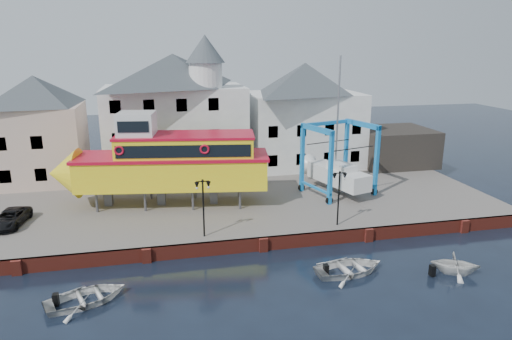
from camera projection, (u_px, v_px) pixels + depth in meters
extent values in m
plane|color=black|center=(263.00, 251.00, 32.20)|extent=(140.00, 140.00, 0.00)
cube|color=#615D56|center=(236.00, 196.00, 42.43)|extent=(44.00, 22.00, 1.00)
cube|color=maroon|center=(263.00, 244.00, 32.18)|extent=(44.00, 0.25, 1.00)
cube|color=maroon|center=(17.00, 268.00, 28.75)|extent=(0.60, 0.36, 1.00)
cube|color=maroon|center=(147.00, 256.00, 30.39)|extent=(0.60, 0.36, 1.00)
cube|color=maroon|center=(263.00, 245.00, 32.02)|extent=(0.60, 0.36, 1.00)
cube|color=maroon|center=(369.00, 235.00, 33.65)|extent=(0.60, 0.36, 1.00)
cube|color=maroon|center=(464.00, 226.00, 35.28)|extent=(0.60, 0.36, 1.00)
cube|color=#CDAC9A|center=(41.00, 144.00, 44.22)|extent=(8.00, 7.00, 7.50)
pyramid|color=#3A3F44|center=(34.00, 91.00, 42.84)|extent=(8.00, 7.00, 2.80)
cube|color=black|center=(5.00, 177.00, 41.02)|extent=(1.00, 0.08, 1.20)
cube|color=black|center=(41.00, 175.00, 41.63)|extent=(1.00, 0.08, 1.20)
cube|color=black|center=(0.00, 144.00, 40.22)|extent=(1.00, 0.08, 1.20)
cube|color=black|center=(37.00, 143.00, 40.83)|extent=(1.00, 0.08, 1.20)
cube|color=silver|center=(176.00, 130.00, 47.14)|extent=(14.00, 8.00, 9.00)
pyramid|color=#3A3F44|center=(173.00, 70.00, 45.51)|extent=(14.00, 8.00, 3.20)
cube|color=black|center=(120.00, 170.00, 43.06)|extent=(1.00, 0.08, 1.20)
cube|color=black|center=(153.00, 169.00, 43.67)|extent=(1.00, 0.08, 1.20)
cube|color=black|center=(184.00, 167.00, 44.28)|extent=(1.00, 0.08, 1.20)
cube|color=black|center=(215.00, 165.00, 44.90)|extent=(1.00, 0.08, 1.20)
cube|color=black|center=(118.00, 139.00, 42.26)|extent=(1.00, 0.08, 1.20)
cube|color=black|center=(151.00, 138.00, 42.87)|extent=(1.00, 0.08, 1.20)
cube|color=black|center=(183.00, 137.00, 43.48)|extent=(1.00, 0.08, 1.20)
cube|color=black|center=(214.00, 135.00, 44.10)|extent=(1.00, 0.08, 1.20)
cube|color=black|center=(115.00, 107.00, 41.46)|extent=(1.00, 0.08, 1.20)
cube|color=black|center=(149.00, 106.00, 42.07)|extent=(1.00, 0.08, 1.20)
cube|color=black|center=(182.00, 105.00, 42.68)|extent=(1.00, 0.08, 1.20)
cube|color=black|center=(214.00, 104.00, 43.30)|extent=(1.00, 0.08, 1.20)
cylinder|color=silver|center=(206.00, 75.00, 43.97)|extent=(3.20, 3.20, 2.40)
cone|color=#3A3F44|center=(205.00, 49.00, 43.30)|extent=(3.80, 3.80, 2.60)
cube|color=silver|center=(303.00, 129.00, 50.60)|extent=(12.00, 8.00, 8.00)
pyramid|color=#3A3F44|center=(305.00, 78.00, 49.11)|extent=(12.00, 8.00, 3.20)
cube|color=black|center=(273.00, 161.00, 46.59)|extent=(1.00, 0.08, 1.20)
cube|color=black|center=(301.00, 159.00, 47.20)|extent=(1.00, 0.08, 1.20)
cube|color=black|center=(328.00, 158.00, 47.81)|extent=(1.00, 0.08, 1.20)
cube|color=black|center=(355.00, 156.00, 48.43)|extent=(1.00, 0.08, 1.20)
cube|color=black|center=(273.00, 132.00, 45.79)|extent=(1.00, 0.08, 1.20)
cube|color=black|center=(302.00, 131.00, 46.40)|extent=(1.00, 0.08, 1.20)
cube|color=black|center=(329.00, 130.00, 47.02)|extent=(1.00, 0.08, 1.20)
cube|color=black|center=(356.00, 129.00, 47.63)|extent=(1.00, 0.08, 1.20)
cube|color=#272520|center=(393.00, 146.00, 51.29)|extent=(8.00, 7.00, 4.00)
cylinder|color=black|center=(203.00, 210.00, 31.71)|extent=(0.12, 0.12, 4.00)
cube|color=black|center=(203.00, 181.00, 31.17)|extent=(0.90, 0.06, 0.06)
sphere|color=black|center=(203.00, 180.00, 31.15)|extent=(0.16, 0.16, 0.16)
cone|color=black|center=(197.00, 186.00, 31.16)|extent=(0.32, 0.32, 0.45)
sphere|color=silver|center=(197.00, 188.00, 31.21)|extent=(0.18, 0.18, 0.18)
cone|color=black|center=(209.00, 185.00, 31.32)|extent=(0.32, 0.32, 0.45)
sphere|color=silver|center=(209.00, 187.00, 31.37)|extent=(0.18, 0.18, 0.18)
cylinder|color=black|center=(338.00, 200.00, 33.75)|extent=(0.12, 0.12, 4.00)
cube|color=black|center=(340.00, 173.00, 33.21)|extent=(0.90, 0.06, 0.06)
sphere|color=black|center=(340.00, 172.00, 33.19)|extent=(0.16, 0.16, 0.16)
cone|color=black|center=(334.00, 177.00, 33.20)|extent=(0.32, 0.32, 0.45)
sphere|color=silver|center=(334.00, 179.00, 33.25)|extent=(0.18, 0.18, 0.18)
cone|color=black|center=(345.00, 176.00, 33.36)|extent=(0.32, 0.32, 0.45)
sphere|color=silver|center=(345.00, 179.00, 33.41)|extent=(0.18, 0.18, 0.18)
cylinder|color=#59595E|center=(97.00, 202.00, 36.68)|extent=(0.23, 0.23, 1.65)
cylinder|color=#59595E|center=(106.00, 190.00, 39.64)|extent=(0.23, 0.23, 1.65)
cylinder|color=#59595E|center=(145.00, 201.00, 36.92)|extent=(0.23, 0.23, 1.65)
cylinder|color=#59595E|center=(151.00, 190.00, 39.88)|extent=(0.23, 0.23, 1.65)
cylinder|color=#59595E|center=(193.00, 200.00, 37.15)|extent=(0.23, 0.23, 1.65)
cylinder|color=#59595E|center=(195.00, 189.00, 40.11)|extent=(0.23, 0.23, 1.65)
cylinder|color=#59595E|center=(240.00, 199.00, 37.39)|extent=(0.23, 0.23, 1.65)
cylinder|color=#59595E|center=(239.00, 188.00, 40.35)|extent=(0.23, 0.23, 1.65)
cube|color=#59595E|center=(108.00, 196.00, 38.20)|extent=(0.73, 0.64, 1.65)
cube|color=#59595E|center=(161.00, 195.00, 38.47)|extent=(0.73, 0.64, 1.65)
cube|color=#59595E|center=(214.00, 194.00, 38.73)|extent=(0.73, 0.64, 1.65)
cube|color=yellow|center=(173.00, 172.00, 37.99)|extent=(15.85, 6.43, 2.42)
cone|color=yellow|center=(64.00, 173.00, 37.45)|extent=(3.02, 4.49, 4.18)
cube|color=red|center=(173.00, 156.00, 37.64)|extent=(16.20, 6.65, 0.24)
cube|color=yellow|center=(186.00, 147.00, 37.50)|extent=(11.43, 5.34, 1.76)
cube|color=black|center=(183.00, 151.00, 35.66)|extent=(10.45, 1.63, 0.99)
cube|color=black|center=(187.00, 141.00, 39.31)|extent=(10.45, 1.63, 0.99)
cube|color=red|center=(185.00, 135.00, 37.24)|extent=(11.67, 5.48, 0.20)
cube|color=silver|center=(137.00, 125.00, 36.76)|extent=(3.25, 3.25, 2.00)
cube|color=black|center=(133.00, 127.00, 35.34)|extent=(2.38, 0.42, 0.88)
torus|color=red|center=(119.00, 150.00, 35.26)|extent=(0.78, 0.27, 0.77)
torus|color=red|center=(205.00, 149.00, 35.67)|extent=(0.78, 0.27, 0.77)
cube|color=#126DB7|center=(331.00, 168.00, 37.87)|extent=(0.39, 0.39, 6.28)
cylinder|color=black|center=(329.00, 201.00, 38.63)|extent=(0.67, 0.39, 0.63)
cube|color=#126DB7|center=(302.00, 158.00, 41.40)|extent=(0.39, 0.39, 6.28)
cylinder|color=black|center=(301.00, 187.00, 42.15)|extent=(0.67, 0.39, 0.63)
cube|color=#126DB7|center=(377.00, 161.00, 40.22)|extent=(0.39, 0.39, 6.28)
cylinder|color=black|center=(374.00, 192.00, 40.97)|extent=(0.67, 0.39, 0.63)
cube|color=#126DB7|center=(346.00, 152.00, 43.74)|extent=(0.39, 0.39, 6.28)
cylinder|color=black|center=(344.00, 180.00, 44.50)|extent=(0.67, 0.39, 0.63)
cube|color=#126DB7|center=(317.00, 129.00, 38.84)|extent=(1.58, 4.39, 0.44)
cube|color=#126DB7|center=(315.00, 187.00, 40.23)|extent=(1.49, 4.36, 0.19)
cube|color=#126DB7|center=(363.00, 124.00, 41.19)|extent=(1.58, 4.39, 0.44)
cube|color=#126DB7|center=(359.00, 180.00, 42.58)|extent=(1.49, 4.36, 0.19)
cube|color=#126DB7|center=(326.00, 123.00, 41.78)|extent=(5.25, 1.83, 0.31)
cube|color=silver|center=(338.00, 176.00, 41.21)|extent=(3.89, 7.03, 1.43)
cone|color=silver|center=(312.00, 166.00, 44.59)|extent=(2.39, 1.96, 2.06)
cube|color=#59595E|center=(337.00, 187.00, 41.49)|extent=(0.67, 1.61, 0.63)
cube|color=silver|center=(342.00, 166.00, 40.57)|extent=(2.14, 2.99, 0.54)
cylinder|color=#99999E|center=(338.00, 113.00, 40.09)|extent=(0.20, 0.20, 9.86)
cube|color=black|center=(351.00, 149.00, 39.10)|extent=(4.62, 1.48, 0.05)
cube|color=black|center=(328.00, 142.00, 41.82)|extent=(4.62, 1.48, 0.05)
imported|color=black|center=(10.00, 218.00, 34.01)|extent=(2.48, 4.42, 1.17)
imported|color=silver|center=(349.00, 273.00, 29.14)|extent=(4.92, 3.77, 0.95)
imported|color=silver|center=(454.00, 274.00, 29.04)|extent=(3.76, 3.57, 1.55)
imported|color=silver|center=(87.00, 303.00, 25.78)|extent=(5.28, 4.55, 0.92)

